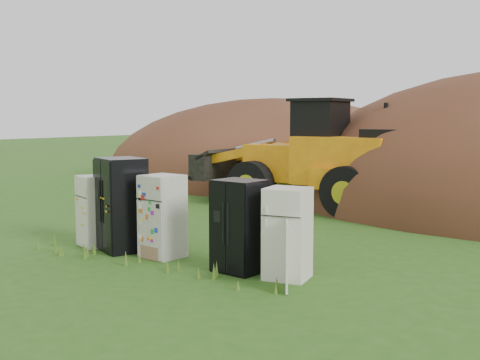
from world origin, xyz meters
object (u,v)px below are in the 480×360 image
object	(u,v)px
fridge_leftmost	(96,211)
fridge_black_side	(122,204)
wheel_loader	(296,153)
fridge_black_right	(239,226)
fridge_sticker	(163,216)
fridge_open_door	(288,233)

from	to	relation	value
fridge_leftmost	fridge_black_side	bearing A→B (deg)	20.03
wheel_loader	fridge_black_right	bearing A→B (deg)	-67.85
fridge_sticker	fridge_open_door	bearing A→B (deg)	5.84
fridge_black_side	fridge_open_door	distance (m)	4.02
fridge_sticker	fridge_open_door	distance (m)	2.88
fridge_sticker	wheel_loader	size ratio (longest dim) A/B	0.24
fridge_leftmost	fridge_black_side	xyz separation A→B (m)	(0.79, -0.01, 0.21)
fridge_sticker	fridge_open_door	xyz separation A→B (m)	(2.88, 0.01, -0.03)
fridge_black_right	wheel_loader	size ratio (longest dim) A/B	0.24
fridge_leftmost	fridge_black_right	distance (m)	3.84
fridge_sticker	fridge_black_right	world-z (taller)	fridge_black_right
fridge_black_side	fridge_open_door	size ratio (longest dim) A/B	1.23
fridge_black_side	fridge_open_door	xyz separation A→B (m)	(4.01, 0.04, -0.18)
fridge_leftmost	wheel_loader	world-z (taller)	wheel_loader
fridge_black_side	wheel_loader	size ratio (longest dim) A/B	0.28
fridge_open_door	fridge_sticker	bearing A→B (deg)	169.89
fridge_sticker	wheel_loader	xyz separation A→B (m)	(-1.19, 7.56, 0.85)
fridge_black_right	fridge_open_door	bearing A→B (deg)	8.73
fridge_leftmost	fridge_black_right	world-z (taller)	fridge_black_right
fridge_sticker	wheel_loader	distance (m)	7.70
fridge_black_side	wheel_loader	world-z (taller)	wheel_loader
fridge_black_side	fridge_leftmost	bearing A→B (deg)	-157.86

